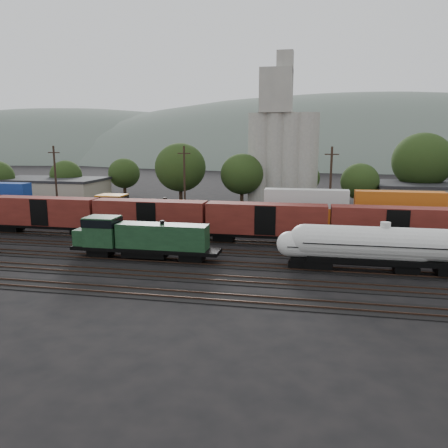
% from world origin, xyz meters
% --- Properties ---
extents(ground, '(600.00, 600.00, 0.00)m').
position_xyz_m(ground, '(0.00, 0.00, 0.00)').
color(ground, black).
extents(tracks, '(180.00, 33.20, 0.20)m').
position_xyz_m(tracks, '(0.00, 0.00, 0.05)').
color(tracks, black).
rests_on(tracks, ground).
extents(green_locomotive, '(16.61, 2.93, 4.40)m').
position_xyz_m(green_locomotive, '(-9.57, -5.00, 2.51)').
color(green_locomotive, black).
rests_on(green_locomotive, ground).
extents(tank_car_a, '(15.15, 2.71, 3.97)m').
position_xyz_m(tank_car_a, '(13.25, -5.00, 2.38)').
color(tank_car_a, silver).
rests_on(tank_car_a, ground).
extents(tank_car_b, '(18.57, 3.32, 4.87)m').
position_xyz_m(tank_car_b, '(16.20, -5.00, 2.88)').
color(tank_car_b, silver).
rests_on(tank_car_b, ground).
extents(orange_locomotive, '(19.44, 3.24, 4.86)m').
position_xyz_m(orange_locomotive, '(-14.72, 10.00, 2.75)').
color(orange_locomotive, black).
rests_on(orange_locomotive, ground).
extents(boxcar_string, '(138.20, 2.90, 4.20)m').
position_xyz_m(boxcar_string, '(-11.83, 5.00, 3.12)').
color(boxcar_string, black).
rests_on(boxcar_string, ground).
extents(container_wall, '(160.00, 2.60, 5.80)m').
position_xyz_m(container_wall, '(2.27, 15.00, 2.36)').
color(container_wall, black).
rests_on(container_wall, ground).
extents(grain_silo, '(13.40, 5.00, 29.00)m').
position_xyz_m(grain_silo, '(3.28, 36.00, 11.26)').
color(grain_silo, '#A09D93').
rests_on(grain_silo, ground).
extents(industrial_sheds, '(119.38, 17.26, 5.10)m').
position_xyz_m(industrial_sheds, '(6.63, 35.25, 2.56)').
color(industrial_sheds, '#9E937F').
rests_on(industrial_sheds, ground).
extents(tree_band, '(164.20, 20.89, 14.52)m').
position_xyz_m(tree_band, '(9.36, 38.28, 7.65)').
color(tree_band, black).
rests_on(tree_band, ground).
extents(utility_poles, '(122.20, 0.36, 12.00)m').
position_xyz_m(utility_poles, '(0.00, 22.00, 6.21)').
color(utility_poles, black).
rests_on(utility_poles, ground).
extents(distant_hills, '(860.00, 286.00, 130.00)m').
position_xyz_m(distant_hills, '(23.92, 260.00, -20.56)').
color(distant_hills, '#59665B').
rests_on(distant_hills, ground).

